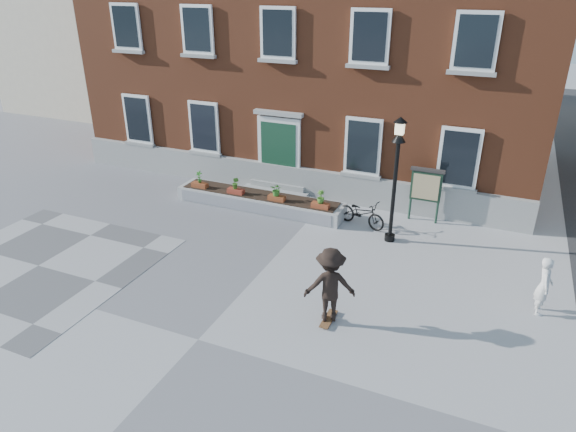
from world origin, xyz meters
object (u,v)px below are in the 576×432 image
at_px(bicycle, 362,213).
at_px(notice_board, 426,186).
at_px(skateboarder, 330,285).
at_px(lamp_post, 397,164).
at_px(bystander, 544,286).

relative_size(bicycle, notice_board, 0.93).
relative_size(notice_board, skateboarder, 0.96).
bearing_deg(notice_board, bicycle, -146.74).
bearing_deg(bicycle, lamp_post, -103.98).
xyz_separation_m(bicycle, bystander, (5.38, -2.98, 0.30)).
relative_size(bicycle, bystander, 1.15).
bearing_deg(bystander, skateboarder, 114.49).
xyz_separation_m(bicycle, lamp_post, (1.12, -0.66, 2.08)).
relative_size(bystander, skateboarder, 0.78).
distance_m(lamp_post, notice_board, 2.35).
bearing_deg(bicycle, notice_board, -40.11).
bearing_deg(skateboarder, notice_board, 80.93).
xyz_separation_m(lamp_post, skateboarder, (-0.37, -4.72, -1.53)).
height_order(notice_board, skateboarder, skateboarder).
distance_m(bicycle, notice_board, 2.30).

